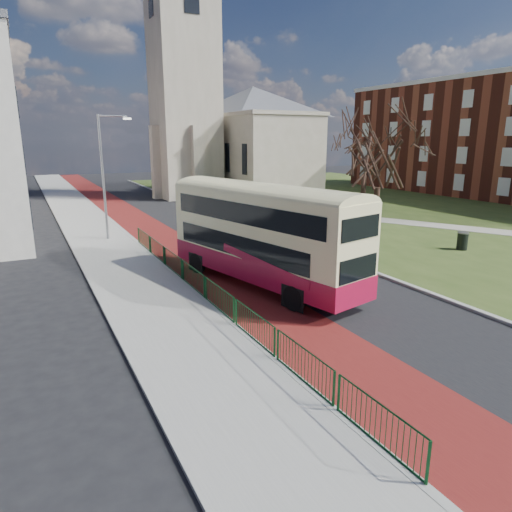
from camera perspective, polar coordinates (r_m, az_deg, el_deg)
ground at (r=17.40m, az=7.61°, el=-8.07°), size 160.00×160.00×0.00m
road_carriageway at (r=35.47m, az=-8.94°, el=3.54°), size 9.00×120.00×0.01m
bus_lane at (r=34.75m, az=-13.17°, el=3.11°), size 3.40×120.00×0.01m
pavement_west at (r=34.05m, az=-19.38°, el=2.53°), size 4.00×120.00×0.12m
kerb_west at (r=34.36m, az=-16.08°, el=2.90°), size 0.25×120.00×0.13m
kerb_east at (r=38.92m, az=-3.43°, el=4.75°), size 0.25×80.00×0.13m
grass_green at (r=50.24m, az=17.95°, el=6.23°), size 40.00×80.00×0.04m
footpath at (r=37.90m, az=24.22°, el=3.21°), size 18.84×32.82×0.03m
pedestrian_railing at (r=19.26m, az=-6.48°, el=-4.02°), size 0.07×24.00×1.12m
gothic_church at (r=55.98m, az=-4.24°, el=21.12°), size 16.38×18.00×40.00m
streetlamp at (r=31.59m, az=-18.35°, el=10.07°), size 2.13×0.18×8.00m
bus at (r=20.66m, az=0.74°, el=3.17°), size 4.92×11.11×4.52m
winter_tree_near at (r=32.03m, az=15.23°, el=13.01°), size 6.98×6.98×8.72m
winter_tree_far at (r=44.83m, az=13.55°, el=12.94°), size 7.06×7.06×8.21m
litter_bin at (r=30.49m, az=24.39°, el=1.74°), size 0.80×0.80×1.08m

